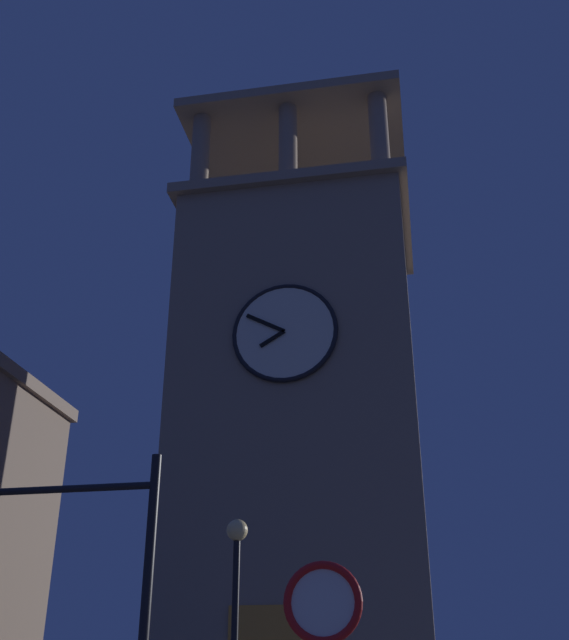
# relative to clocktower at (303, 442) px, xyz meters

# --- Properties ---
(clocktower) EXTENTS (8.63, 7.81, 24.52)m
(clocktower) POSITION_rel_clocktower_xyz_m (0.00, 0.00, 0.00)
(clocktower) COLOR gray
(clocktower) RESTS_ON ground_plane
(traffic_signal_near) EXTENTS (3.51, 0.41, 5.37)m
(traffic_signal_near) POSITION_rel_clocktower_xyz_m (1.40, 14.07, -6.15)
(traffic_signal_near) COLOR black
(traffic_signal_near) RESTS_ON ground_plane
(street_lamp) EXTENTS (0.44, 0.44, 5.06)m
(street_lamp) POSITION_rel_clocktower_xyz_m (-0.19, 10.16, -6.17)
(street_lamp) COLOR black
(street_lamp) RESTS_ON ground_plane
(no_horn_sign) EXTENTS (0.78, 0.14, 3.06)m
(no_horn_sign) POSITION_rel_clocktower_xyz_m (-2.98, 18.00, -7.30)
(no_horn_sign) COLOR black
(no_horn_sign) RESTS_ON ground_plane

